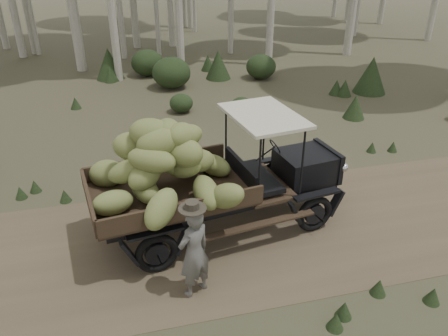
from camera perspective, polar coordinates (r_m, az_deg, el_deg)
The scene contains 5 objects.
ground at distance 8.78m, azimuth 0.38°, elevation -9.04°, with size 120.00×120.00×0.00m, color #473D2B.
dirt_track at distance 8.77m, azimuth 0.38°, elevation -9.02°, with size 70.00×4.00×0.01m, color brown.
banana_truck at distance 8.08m, azimuth -4.16°, elevation -0.01°, with size 5.30×2.87×2.60m.
farmer at distance 7.09m, azimuth -3.93°, elevation -10.85°, with size 0.72×0.64×1.79m.
undergrowth at distance 11.11m, azimuth -6.33°, elevation 2.62°, with size 22.42×22.73×1.38m.
Camera 1 is at (-1.75, -6.77, 5.30)m, focal length 35.00 mm.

